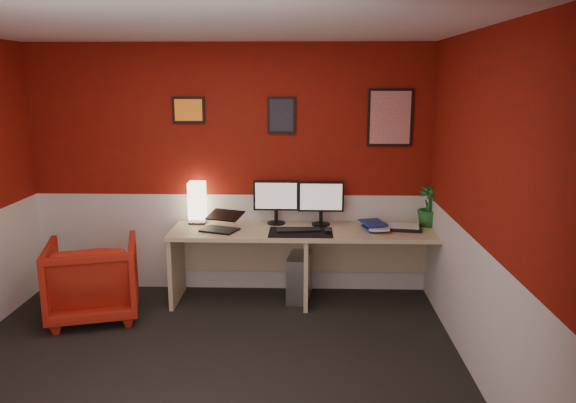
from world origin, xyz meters
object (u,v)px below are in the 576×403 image
object	(u,v)px
monitor_left	(276,195)
armchair	(93,279)
potted_plant	(429,206)
zen_tray	(403,228)
laptop	(219,220)
pc_tower	(299,277)
monitor_right	(321,196)
desk	(306,266)
shoji_lamp	(197,204)

from	to	relation	value
monitor_left	armchair	xyz separation A→B (m)	(-1.65, -0.63, -0.66)
potted_plant	zen_tray	bearing A→B (deg)	-154.23
potted_plant	armchair	bearing A→B (deg)	-169.38
laptop	pc_tower	xyz separation A→B (m)	(0.76, 0.15, -0.61)
monitor_left	potted_plant	world-z (taller)	monitor_left
monitor_right	zen_tray	xyz separation A→B (m)	(0.79, -0.14, -0.28)
laptop	monitor_left	bearing A→B (deg)	49.65
desk	pc_tower	xyz separation A→B (m)	(-0.06, 0.08, -0.14)
desk	armchair	world-z (taller)	desk
shoji_lamp	laptop	bearing A→B (deg)	-47.95
laptop	monitor_right	bearing A→B (deg)	35.46
desk	monitor_left	bearing A→B (deg)	143.75
monitor_right	zen_tray	bearing A→B (deg)	-9.91
pc_tower	zen_tray	bearing A→B (deg)	5.62
monitor_right	armchair	size ratio (longest dim) A/B	0.73
desk	zen_tray	distance (m)	1.01
potted_plant	pc_tower	bearing A→B (deg)	-175.63
monitor_right	zen_tray	world-z (taller)	monitor_right
pc_tower	armchair	bearing A→B (deg)	-157.74
shoji_lamp	monitor_left	distance (m)	0.80
monitor_left	monitor_right	world-z (taller)	same
armchair	laptop	bearing A→B (deg)	-178.55
desk	monitor_left	world-z (taller)	monitor_left
laptop	pc_tower	world-z (taller)	laptop
monitor_left	potted_plant	size ratio (longest dim) A/B	1.45
monitor_right	zen_tray	distance (m)	0.85
zen_tray	armchair	size ratio (longest dim) A/B	0.44
monitor_left	pc_tower	world-z (taller)	monitor_left
monitor_left	monitor_right	bearing A→B (deg)	-4.73
zen_tray	pc_tower	size ratio (longest dim) A/B	0.78
monitor_left	desk	bearing A→B (deg)	-36.25
desk	pc_tower	world-z (taller)	desk
desk	laptop	xyz separation A→B (m)	(-0.83, -0.07, 0.47)
shoji_lamp	zen_tray	size ratio (longest dim) A/B	1.14
armchair	potted_plant	bearing A→B (deg)	174.83
monitor_right	potted_plant	bearing A→B (deg)	-0.39
shoji_lamp	monitor_right	size ratio (longest dim) A/B	0.69
monitor_right	laptop	bearing A→B (deg)	-165.54
zen_tray	armchair	bearing A→B (deg)	-170.92
laptop	zen_tray	xyz separation A→B (m)	(1.76, 0.11, -0.09)
laptop	monitor_right	distance (m)	1.02
laptop	monitor_left	distance (m)	0.63
potted_plant	armchair	world-z (taller)	potted_plant
zen_tray	pc_tower	world-z (taller)	zen_tray
monitor_left	shoji_lamp	bearing A→B (deg)	179.59
monitor_left	laptop	bearing A→B (deg)	-151.35
potted_plant	armchair	distance (m)	3.25
pc_tower	armchair	distance (m)	1.95
monitor_right	pc_tower	distance (m)	0.83
monitor_left	potted_plant	bearing A→B (deg)	-1.68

